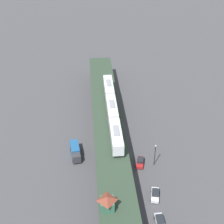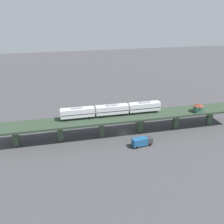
# 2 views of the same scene
# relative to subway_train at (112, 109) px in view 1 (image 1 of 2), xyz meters

# --- Properties ---
(ground_plane) EXTENTS (400.00, 400.00, 0.00)m
(ground_plane) POSITION_rel_subway_train_xyz_m (1.51, 4.19, -9.89)
(ground_plane) COLOR #424244
(elevated_viaduct) EXTENTS (10.84, 92.19, 7.35)m
(elevated_viaduct) POSITION_rel_subway_train_xyz_m (1.51, 4.02, -3.57)
(elevated_viaduct) COLOR #2C3D2C
(elevated_viaduct) RESTS_ON ground
(subway_train) EXTENTS (3.82, 37.26, 4.45)m
(subway_train) POSITION_rel_subway_train_xyz_m (0.00, 0.00, 0.00)
(subway_train) COLOR silver
(subway_train) RESTS_ON elevated_viaduct
(signal_hut) EXTENTS (3.30, 3.30, 3.40)m
(signal_hut) POSITION_rel_subway_train_xyz_m (4.68, 32.97, -0.74)
(signal_hut) COLOR #33604C
(signal_hut) RESTS_ON elevated_viaduct
(street_car_red) EXTENTS (2.92, 4.72, 1.89)m
(street_car_red) POSITION_rel_subway_train_xyz_m (-6.27, 13.33, -8.95)
(street_car_red) COLOR #AD1E1E
(street_car_red) RESTS_ON ground
(street_car_white) EXTENTS (2.84, 4.71, 1.89)m
(street_car_white) POSITION_rel_subway_train_xyz_m (-7.71, 25.03, -8.95)
(street_car_white) COLOR silver
(street_car_white) RESTS_ON ground
(street_car_silver) EXTENTS (2.05, 4.45, 1.89)m
(street_car_silver) POSITION_rel_subway_train_xyz_m (-7.04, 32.65, -8.95)
(street_car_silver) COLOR #B7BABF
(street_car_silver) RESTS_ON ground
(delivery_truck) EXTENTS (3.02, 7.40, 3.20)m
(delivery_truck) POSITION_rel_subway_train_xyz_m (11.25, 7.89, -8.13)
(delivery_truck) COLOR #333338
(delivery_truck) RESTS_ON ground
(street_lamp) EXTENTS (0.44, 0.44, 6.94)m
(street_lamp) POSITION_rel_subway_train_xyz_m (-9.97, 13.96, -5.78)
(street_lamp) COLOR black
(street_lamp) RESTS_ON ground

